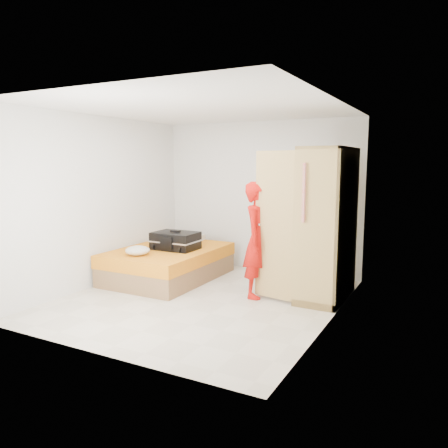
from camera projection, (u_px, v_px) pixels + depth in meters
The scene contains 7 objects.
room at pixel (201, 207), 5.92m from camera, with size 4.00×4.02×2.60m.
bed at pixel (169, 263), 7.16m from camera, with size 1.42×2.02×0.50m.
wardrobe at pixel (323, 228), 6.04m from camera, with size 1.16×1.20×2.10m.
person at pixel (258, 240), 6.13m from camera, with size 0.60×0.39×1.63m, color red.
suitcase at pixel (175, 241), 7.07m from camera, with size 0.72×0.55×0.31m.
round_cushion at pixel (138, 250), 6.62m from camera, with size 0.37×0.37×0.14m, color silver.
pillow at pixel (189, 237), 7.93m from camera, with size 0.52×0.26×0.09m, color silver.
Camera 1 is at (3.03, -5.06, 1.90)m, focal length 35.00 mm.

